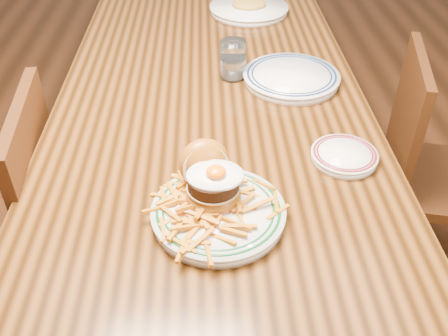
{
  "coord_description": "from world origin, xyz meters",
  "views": [
    {
      "loc": [
        -0.01,
        -1.21,
        1.45
      ],
      "look_at": [
        0.02,
        -0.44,
        0.85
      ],
      "focal_mm": 40.0,
      "sensor_mm": 36.0,
      "label": 1
    }
  ],
  "objects_px": {
    "chair_left": "(11,235)",
    "main_plate": "(216,201)",
    "side_plate": "(344,155)",
    "chair_right": "(429,168)",
    "table": "(212,123)"
  },
  "relations": [
    {
      "from": "main_plate",
      "to": "side_plate",
      "type": "xyz_separation_m",
      "value": [
        0.3,
        0.17,
        -0.02
      ]
    },
    {
      "from": "chair_right",
      "to": "side_plate",
      "type": "xyz_separation_m",
      "value": [
        -0.41,
        -0.35,
        0.33
      ]
    },
    {
      "from": "chair_left",
      "to": "chair_right",
      "type": "bearing_deg",
      "value": 6.71
    },
    {
      "from": "table",
      "to": "main_plate",
      "type": "bearing_deg",
      "value": -89.89
    },
    {
      "from": "table",
      "to": "main_plate",
      "type": "height_order",
      "value": "main_plate"
    },
    {
      "from": "main_plate",
      "to": "chair_left",
      "type": "bearing_deg",
      "value": 141.19
    },
    {
      "from": "side_plate",
      "to": "chair_right",
      "type": "bearing_deg",
      "value": 62.19
    },
    {
      "from": "chair_left",
      "to": "side_plate",
      "type": "relative_size",
      "value": 5.24
    },
    {
      "from": "chair_right",
      "to": "main_plate",
      "type": "xyz_separation_m",
      "value": [
        -0.71,
        -0.51,
        0.35
      ]
    },
    {
      "from": "chair_right",
      "to": "main_plate",
      "type": "relative_size",
      "value": 2.87
    },
    {
      "from": "chair_right",
      "to": "main_plate",
      "type": "distance_m",
      "value": 0.94
    },
    {
      "from": "table",
      "to": "chair_right",
      "type": "xyz_separation_m",
      "value": [
        0.71,
        0.04,
        -0.22
      ]
    },
    {
      "from": "main_plate",
      "to": "chair_right",
      "type": "bearing_deg",
      "value": 20.18
    },
    {
      "from": "table",
      "to": "side_plate",
      "type": "xyz_separation_m",
      "value": [
        0.3,
        -0.3,
        0.1
      ]
    },
    {
      "from": "chair_left",
      "to": "main_plate",
      "type": "distance_m",
      "value": 0.69
    }
  ]
}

